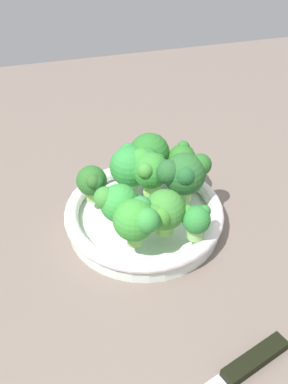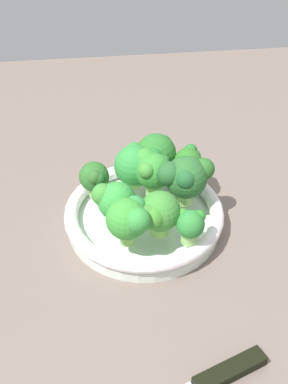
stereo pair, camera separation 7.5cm
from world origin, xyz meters
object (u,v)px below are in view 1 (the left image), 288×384
Objects in this scene: broccoli_floret_1 at (117,202)px; knife at (226,381)px; bowl at (144,216)px; broccoli_floret_0 at (184,174)px; broccoli_floret_2 at (163,212)px; broccoli_floret_8 at (182,158)px; broccoli_floret_3 at (150,154)px; broccoli_floret_6 at (151,171)px; broccoli_floret_7 at (92,182)px; broccoli_floret_4 at (132,165)px; broccoli_floret_9 at (135,220)px; broccoli_floret_5 at (196,220)px.

broccoli_floret_1 reaches higher than knife.
broccoli_floret_0 is (-0.38, 6.51, 7.01)cm from bowl.
knife is (22.64, 1.45, -7.72)cm from broccoli_floret_2.
broccoli_floret_8 reaches higher than knife.
broccoli_floret_0 is 0.35× the size of knife.
broccoli_floret_3 is (-7.26, -3.59, -0.50)cm from broccoli_floret_0.
broccoli_floret_3 is 5.44cm from broccoli_floret_8.
broccoli_floret_0 is at bearing 60.13° from broccoli_floret_6.
broccoli_floret_6 reaches higher than bowl.
broccoli_floret_7 is (3.96, -10.37, -0.83)cm from broccoli_floret_3.
broccoli_floret_4 is at bearing 106.38° from broccoli_floret_7.
bowl is 8.46cm from broccoli_floret_4.
broccoli_floret_3 is (-14.24, 1.75, 0.30)cm from broccoli_floret_2.
knife is at bearing -8.77° from broccoli_floret_8.
broccoli_floret_2 is 14.47cm from broccoli_floret_8.
broccoli_floret_6 and broccoli_floret_9 have the same top height.
broccoli_floret_6 is (-9.61, 0.76, 0.28)cm from broccoli_floret_2.
knife is (32.24, 0.69, -8.00)cm from broccoli_floret_6.
bowl is 3.37× the size of broccoli_floret_9.
broccoli_floret_2 is 0.96× the size of broccoli_floret_9.
broccoli_floret_3 is 0.31× the size of knife.
bowl is at bearing -145.84° from broccoli_floret_5.
broccoli_floret_5 is at bearing 9.62° from broccoli_floret_3.
broccoli_floret_1 is 1.09× the size of broccoli_floret_7.
broccoli_floret_2 is 23.96cm from knife.
broccoli_floret_0 reaches higher than knife.
broccoli_floret_9 is at bearing -164.92° from knife.
broccoli_floret_7 reaches higher than bowl.
broccoli_floret_9 is (11.29, 4.25, 0.99)cm from broccoli_floret_7.
bowl is 4.16× the size of broccoli_floret_7.
broccoli_floret_6 is (-2.63, -4.58, -0.52)cm from broccoli_floret_0.
broccoli_floret_2 is 4.87cm from broccoli_floret_5.
broccoli_floret_1 is 1.09× the size of broccoli_floret_8.
broccoli_floret_4 and broccoli_floret_9 have the same top height.
broccoli_floret_5 is 0.89× the size of broccoli_floret_7.
broccoli_floret_4 is (-5.70, -0.57, 6.23)cm from bowl.
broccoli_floret_4 is at bearing 152.38° from broccoli_floret_1.
broccoli_floret_7 is (-10.27, -8.62, -0.53)cm from broccoli_floret_2.
broccoli_floret_3 is 4.74cm from broccoli_floret_6.
knife is (20.95, -3.00, -6.68)cm from broccoli_floret_5.
knife is at bearing 3.67° from broccoli_floret_2.
broccoli_floret_2 is at bearing 10.03° from bowl.
broccoli_floret_8 is (-5.73, 1.57, -1.30)cm from broccoli_floret_0.
broccoli_floret_8 is at bearing 140.59° from broccoli_floret_9.
broccoli_floret_9 is at bearing 20.61° from broccoli_floret_7.
broccoli_floret_9 is (15.26, -6.12, 0.16)cm from broccoli_floret_3.
broccoli_floret_5 is (6.11, 10.31, -0.53)cm from broccoli_floret_1.
broccoli_floret_3 is at bearing 172.98° from broccoli_floret_2.
broccoli_floret_4 is at bearing -174.78° from knife.
broccoli_floret_4 is 1.22× the size of broccoli_floret_7.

